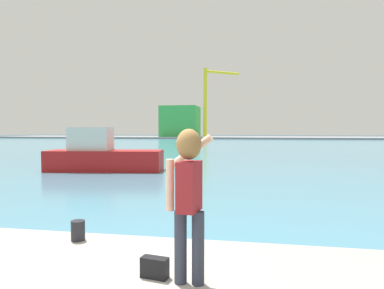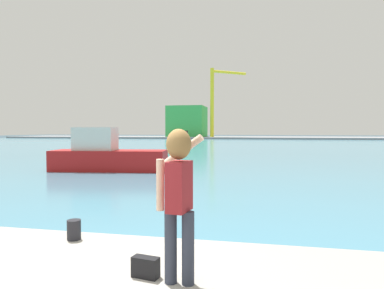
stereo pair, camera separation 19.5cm
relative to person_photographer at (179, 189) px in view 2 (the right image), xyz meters
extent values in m
plane|color=#334751|center=(-1.13, 49.56, -1.55)|extent=(220.00, 220.00, 0.00)
cube|color=teal|center=(-1.13, 51.56, -1.54)|extent=(140.00, 100.00, 0.02)
cube|color=gray|center=(-1.13, 91.56, -1.32)|extent=(140.00, 20.00, 0.46)
cylinder|color=#2D3342|center=(-0.09, 0.00, -0.66)|extent=(0.14, 0.14, 0.82)
cylinder|color=#2D3342|center=(0.11, 0.00, -0.66)|extent=(0.14, 0.14, 0.82)
cube|color=maroon|center=(0.01, 0.00, 0.03)|extent=(0.25, 0.37, 0.56)
sphere|color=#E0B293|center=(0.01, 0.00, 0.49)|extent=(0.22, 0.22, 0.22)
ellipsoid|color=olive|center=(0.01, -0.02, 0.50)|extent=(0.28, 0.26, 0.34)
cylinder|color=#E0B293|center=(-0.21, 0.00, 0.04)|extent=(0.09, 0.09, 0.58)
cylinder|color=#E0B293|center=(-0.01, 0.22, 0.41)|extent=(0.53, 0.16, 0.40)
cube|color=black|center=(0.01, 0.34, 0.58)|extent=(0.02, 0.07, 0.14)
cube|color=black|center=(-0.42, 0.07, -0.95)|extent=(0.34, 0.19, 0.24)
cylinder|color=black|center=(-1.99, 1.17, -0.91)|extent=(0.21, 0.21, 0.31)
cube|color=#B21919|center=(-7.27, 13.66, -0.98)|extent=(6.36, 2.70, 1.11)
cube|color=silver|center=(-8.04, 13.56, 0.20)|extent=(2.32, 1.70, 1.25)
cube|color=green|center=(-19.85, 90.35, 3.15)|extent=(10.04, 9.64, 8.47)
cylinder|color=yellow|center=(-12.30, 86.89, 8.05)|extent=(1.00, 1.00, 18.28)
cylinder|color=yellow|center=(-8.10, 90.00, 16.39)|extent=(8.83, 6.77, 0.70)
camera|label=1|loc=(0.72, -3.71, 0.66)|focal=32.00mm
camera|label=2|loc=(0.91, -3.67, 0.66)|focal=32.00mm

